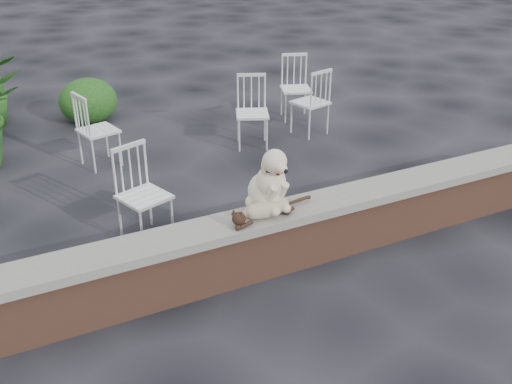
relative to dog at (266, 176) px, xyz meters
name	(u,v)px	position (x,y,z in m)	size (l,w,h in m)	color
ground	(333,250)	(0.67, -0.10, -0.88)	(60.00, 60.00, 0.00)	black
brick_wall	(335,228)	(0.67, -0.10, -0.63)	(6.00, 0.30, 0.50)	brown
capstone	(337,200)	(0.67, -0.10, -0.34)	(6.20, 0.40, 0.08)	slate
dog	(266,176)	(0.00, 0.00, 0.00)	(0.40, 0.52, 0.60)	beige
cat	(266,208)	(-0.08, -0.15, -0.22)	(1.00, 0.24, 0.17)	tan
chair_a	(144,195)	(-0.83, 0.93, -0.41)	(0.56, 0.56, 0.94)	white
chair_d	(296,88)	(2.21, 3.29, -0.41)	(0.56, 0.56, 0.94)	white
chair_b	(252,112)	(1.15, 2.60, -0.41)	(0.56, 0.56, 0.94)	white
chair_c	(310,101)	(2.08, 2.66, -0.41)	(0.56, 0.56, 0.94)	white
chair_e	(98,129)	(-0.81, 2.89, -0.41)	(0.56, 0.56, 0.94)	white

